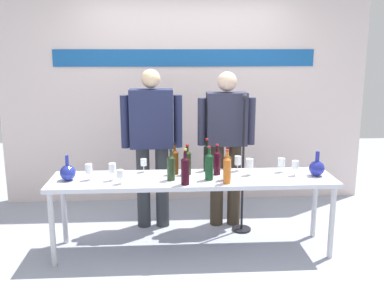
{
  "coord_description": "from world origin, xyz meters",
  "views": [
    {
      "loc": [
        -0.25,
        -3.87,
        1.9
      ],
      "look_at": [
        0.0,
        0.15,
        1.01
      ],
      "focal_mm": 40.99,
      "sensor_mm": 36.0,
      "label": 1
    }
  ],
  "objects_px": {
    "wine_glass_left_3": "(144,163)",
    "wine_glass_right_0": "(250,164)",
    "wine_glass_right_1": "(295,165)",
    "wine_bottle_5": "(227,166)",
    "wine_bottle_1": "(187,162)",
    "wine_glass_left_2": "(89,169)",
    "decanter_blue_right": "(317,168)",
    "wine_glass_right_2": "(238,161)",
    "wine_bottle_3": "(175,161)",
    "wine_bottle_8": "(227,169)",
    "display_table": "(193,183)",
    "wine_glass_right_3": "(281,163)",
    "wine_bottle_0": "(209,166)",
    "wine_glass_left_1": "(112,168)",
    "wine_glass_left_0": "(120,174)",
    "microphone_stand": "(242,187)",
    "presenter_right": "(226,139)",
    "wine_bottle_2": "(171,167)",
    "presenter_left": "(152,138)",
    "decanter_blue_left": "(68,172)",
    "wine_bottle_7": "(207,157)",
    "wine_bottle_4": "(185,170)",
    "wine_bottle_6": "(217,162)"
  },
  "relations": [
    {
      "from": "presenter_right",
      "to": "wine_bottle_5",
      "type": "bearing_deg",
      "value": -96.93
    },
    {
      "from": "decanter_blue_left",
      "to": "wine_bottle_0",
      "type": "xyz_separation_m",
      "value": [
        1.27,
        -0.06,
        0.06
      ]
    },
    {
      "from": "wine_bottle_0",
      "to": "wine_glass_left_1",
      "type": "height_order",
      "value": "wine_bottle_0"
    },
    {
      "from": "wine_glass_left_3",
      "to": "microphone_stand",
      "type": "relative_size",
      "value": 0.09
    },
    {
      "from": "wine_bottle_6",
      "to": "wine_glass_left_0",
      "type": "distance_m",
      "value": 0.91
    },
    {
      "from": "display_table",
      "to": "presenter_right",
      "type": "bearing_deg",
      "value": 57.58
    },
    {
      "from": "wine_bottle_2",
      "to": "wine_glass_left_3",
      "type": "bearing_deg",
      "value": 133.25
    },
    {
      "from": "wine_bottle_1",
      "to": "wine_glass_left_1",
      "type": "height_order",
      "value": "wine_bottle_1"
    },
    {
      "from": "wine_glass_left_0",
      "to": "wine_glass_right_3",
      "type": "xyz_separation_m",
      "value": [
        1.51,
        0.28,
        0.01
      ]
    },
    {
      "from": "decanter_blue_right",
      "to": "wine_glass_right_3",
      "type": "bearing_deg",
      "value": 154.84
    },
    {
      "from": "wine_bottle_0",
      "to": "wine_bottle_7",
      "type": "bearing_deg",
      "value": 88.35
    },
    {
      "from": "decanter_blue_right",
      "to": "wine_glass_left_0",
      "type": "height_order",
      "value": "decanter_blue_right"
    },
    {
      "from": "decanter_blue_right",
      "to": "wine_bottle_1",
      "type": "height_order",
      "value": "wine_bottle_1"
    },
    {
      "from": "decanter_blue_right",
      "to": "wine_glass_left_2",
      "type": "relative_size",
      "value": 1.58
    },
    {
      "from": "display_table",
      "to": "presenter_right",
      "type": "xyz_separation_m",
      "value": [
        0.39,
        0.61,
        0.28
      ]
    },
    {
      "from": "wine_bottle_3",
      "to": "wine_bottle_8",
      "type": "xyz_separation_m",
      "value": [
        0.45,
        -0.32,
        0.0
      ]
    },
    {
      "from": "wine_glass_right_0",
      "to": "wine_glass_left_3",
      "type": "bearing_deg",
      "value": 170.63
    },
    {
      "from": "wine_bottle_5",
      "to": "wine_glass_right_2",
      "type": "bearing_deg",
      "value": 62.8
    },
    {
      "from": "presenter_right",
      "to": "wine_glass_right_2",
      "type": "bearing_deg",
      "value": -82.62
    },
    {
      "from": "wine_glass_right_0",
      "to": "microphone_stand",
      "type": "distance_m",
      "value": 0.52
    },
    {
      "from": "wine_bottle_1",
      "to": "wine_glass_left_2",
      "type": "xyz_separation_m",
      "value": [
        -0.89,
        -0.13,
        -0.02
      ]
    },
    {
      "from": "display_table",
      "to": "wine_glass_right_3",
      "type": "height_order",
      "value": "wine_glass_right_3"
    },
    {
      "from": "presenter_right",
      "to": "microphone_stand",
      "type": "xyz_separation_m",
      "value": [
        0.15,
        -0.18,
        -0.47
      ]
    },
    {
      "from": "wine_glass_left_2",
      "to": "wine_glass_right_0",
      "type": "height_order",
      "value": "wine_glass_right_0"
    },
    {
      "from": "wine_bottle_0",
      "to": "wine_glass_left_2",
      "type": "height_order",
      "value": "wine_bottle_0"
    },
    {
      "from": "presenter_left",
      "to": "wine_glass_right_2",
      "type": "relative_size",
      "value": 11.23
    },
    {
      "from": "presenter_left",
      "to": "wine_glass_left_2",
      "type": "xyz_separation_m",
      "value": [
        -0.55,
        -0.63,
        -0.14
      ]
    },
    {
      "from": "wine_bottle_1",
      "to": "microphone_stand",
      "type": "relative_size",
      "value": 0.2
    },
    {
      "from": "display_table",
      "to": "wine_glass_left_2",
      "type": "distance_m",
      "value": 0.96
    },
    {
      "from": "wine_bottle_5",
      "to": "microphone_stand",
      "type": "xyz_separation_m",
      "value": [
        0.24,
        0.51,
        -0.37
      ]
    },
    {
      "from": "presenter_right",
      "to": "wine_bottle_2",
      "type": "height_order",
      "value": "presenter_right"
    },
    {
      "from": "wine_bottle_1",
      "to": "wine_glass_right_3",
      "type": "distance_m",
      "value": 0.9
    },
    {
      "from": "presenter_right",
      "to": "wine_bottle_5",
      "type": "relative_size",
      "value": 5.46
    },
    {
      "from": "decanter_blue_left",
      "to": "display_table",
      "type": "bearing_deg",
      "value": 0.75
    },
    {
      "from": "wine_bottle_8",
      "to": "wine_glass_right_2",
      "type": "distance_m",
      "value": 0.42
    },
    {
      "from": "wine_glass_left_3",
      "to": "wine_glass_right_0",
      "type": "bearing_deg",
      "value": -9.37
    },
    {
      "from": "wine_bottle_4",
      "to": "wine_bottle_7",
      "type": "bearing_deg",
      "value": 61.59
    },
    {
      "from": "wine_bottle_5",
      "to": "wine_glass_right_1",
      "type": "distance_m",
      "value": 0.65
    },
    {
      "from": "wine_bottle_0",
      "to": "wine_glass_right_2",
      "type": "relative_size",
      "value": 2.1
    },
    {
      "from": "presenter_left",
      "to": "wine_bottle_2",
      "type": "relative_size",
      "value": 5.9
    },
    {
      "from": "decanter_blue_right",
      "to": "wine_bottle_0",
      "type": "bearing_deg",
      "value": -176.44
    },
    {
      "from": "wine_bottle_1",
      "to": "wine_glass_right_0",
      "type": "distance_m",
      "value": 0.58
    },
    {
      "from": "wine_glass_right_1",
      "to": "wine_glass_right_3",
      "type": "relative_size",
      "value": 1.05
    },
    {
      "from": "decanter_blue_right",
      "to": "wine_glass_right_2",
      "type": "distance_m",
      "value": 0.74
    },
    {
      "from": "presenter_left",
      "to": "wine_bottle_0",
      "type": "bearing_deg",
      "value": -52.55
    },
    {
      "from": "wine_glass_left_1",
      "to": "microphone_stand",
      "type": "bearing_deg",
      "value": 20.47
    },
    {
      "from": "wine_bottle_8",
      "to": "wine_bottle_0",
      "type": "bearing_deg",
      "value": 141.43
    },
    {
      "from": "wine_glass_right_0",
      "to": "wine_glass_right_1",
      "type": "relative_size",
      "value": 1.11
    },
    {
      "from": "wine_bottle_1",
      "to": "wine_glass_left_2",
      "type": "distance_m",
      "value": 0.9
    },
    {
      "from": "wine_glass_left_2",
      "to": "wine_glass_right_1",
      "type": "height_order",
      "value": "wine_glass_left_2"
    }
  ]
}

